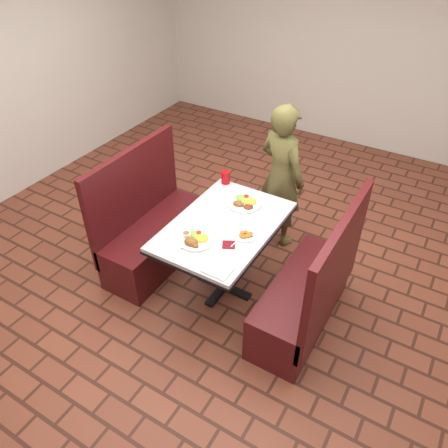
% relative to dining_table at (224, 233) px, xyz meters
% --- Properties ---
extents(room, '(7.00, 7.04, 2.82)m').
position_rel_dining_table_xyz_m(room, '(0.00, 0.00, 1.26)').
color(room, brown).
rests_on(room, ground).
extents(dining_table, '(0.81, 1.21, 0.75)m').
position_rel_dining_table_xyz_m(dining_table, '(0.00, 0.00, 0.00)').
color(dining_table, silver).
rests_on(dining_table, ground).
extents(booth_bench_left, '(0.47, 1.20, 1.17)m').
position_rel_dining_table_xyz_m(booth_bench_left, '(-0.80, 0.00, -0.32)').
color(booth_bench_left, '#4C1112').
rests_on(booth_bench_left, ground).
extents(booth_bench_right, '(0.47, 1.20, 1.17)m').
position_rel_dining_table_xyz_m(booth_bench_right, '(0.80, 0.00, -0.32)').
color(booth_bench_right, '#4C1112').
rests_on(booth_bench_right, ground).
extents(diner_person, '(0.63, 0.52, 1.48)m').
position_rel_dining_table_xyz_m(diner_person, '(0.09, 0.94, 0.09)').
color(diner_person, brown).
rests_on(diner_person, ground).
extents(near_dinner_plate, '(0.27, 0.27, 0.08)m').
position_rel_dining_table_xyz_m(near_dinner_plate, '(-0.08, -0.31, 0.13)').
color(near_dinner_plate, white).
rests_on(near_dinner_plate, dining_table).
extents(far_dinner_plate, '(0.30, 0.30, 0.08)m').
position_rel_dining_table_xyz_m(far_dinner_plate, '(0.01, 0.34, 0.12)').
color(far_dinner_plate, white).
rests_on(far_dinner_plate, dining_table).
extents(plantain_plate, '(0.18, 0.18, 0.03)m').
position_rel_dining_table_xyz_m(plantain_plate, '(0.23, -0.05, 0.11)').
color(plantain_plate, white).
rests_on(plantain_plate, dining_table).
extents(maroon_napkin, '(0.14, 0.14, 0.00)m').
position_rel_dining_table_xyz_m(maroon_napkin, '(0.17, -0.21, 0.10)').
color(maroon_napkin, maroon).
rests_on(maroon_napkin, dining_table).
extents(spoon_utensil, '(0.02, 0.13, 0.00)m').
position_rel_dining_table_xyz_m(spoon_utensil, '(0.20, -0.16, 0.10)').
color(spoon_utensil, silver).
rests_on(spoon_utensil, dining_table).
extents(red_tumbler, '(0.08, 0.08, 0.12)m').
position_rel_dining_table_xyz_m(red_tumbler, '(-0.32, 0.56, 0.16)').
color(red_tumbler, '#B80C11').
rests_on(red_tumbler, dining_table).
extents(paper_napkin, '(0.21, 0.16, 0.01)m').
position_rel_dining_table_xyz_m(paper_napkin, '(0.24, -0.50, 0.10)').
color(paper_napkin, white).
rests_on(paper_napkin, dining_table).
extents(knife_utensil, '(0.10, 0.15, 0.00)m').
position_rel_dining_table_xyz_m(knife_utensil, '(-0.10, -0.33, 0.11)').
color(knife_utensil, silver).
rests_on(knife_utensil, dining_table).
extents(fork_utensil, '(0.01, 0.17, 0.00)m').
position_rel_dining_table_xyz_m(fork_utensil, '(-0.12, -0.40, 0.11)').
color(fork_utensil, silver).
rests_on(fork_utensil, dining_table).
extents(lettuce_shreds, '(0.28, 0.32, 0.00)m').
position_rel_dining_table_xyz_m(lettuce_shreds, '(0.04, 0.06, 0.10)').
color(lettuce_shreds, '#81AE45').
rests_on(lettuce_shreds, dining_table).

